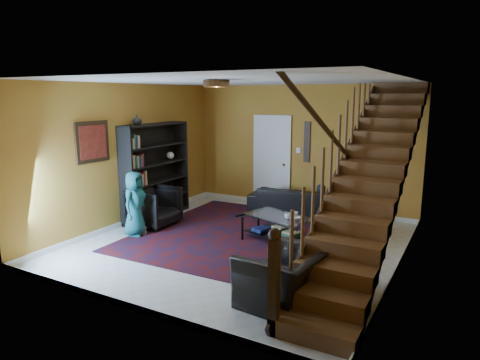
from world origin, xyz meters
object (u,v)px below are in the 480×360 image
object	(u,v)px
bookshelf	(156,173)
armchair_right	(283,277)
sofa	(294,201)
coffee_table	(279,227)
armchair_left	(154,207)

from	to	relation	value
bookshelf	armchair_right	size ratio (longest dim) A/B	1.91
sofa	armchair_right	distance (m)	4.22
bookshelf	coffee_table	bearing A→B (deg)	-2.74
armchair_right	armchair_left	bearing A→B (deg)	-110.40
sofa	armchair_right	world-z (taller)	armchair_right
armchair_left	armchair_right	size ratio (longest dim) A/B	0.82
sofa	coffee_table	size ratio (longest dim) A/B	1.45
bookshelf	armchair_right	bearing A→B (deg)	-30.13
bookshelf	armchair_right	distance (m)	4.56
bookshelf	armchair_left	size ratio (longest dim) A/B	2.32
armchair_left	bookshelf	bearing A→B (deg)	34.26
armchair_right	coffee_table	world-z (taller)	armchair_right
bookshelf	coffee_table	size ratio (longest dim) A/B	1.48
coffee_table	armchair_left	bearing A→B (deg)	-171.49
sofa	coffee_table	distance (m)	1.89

